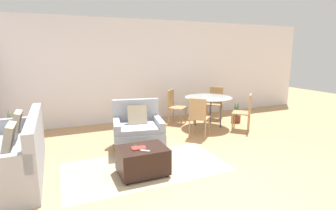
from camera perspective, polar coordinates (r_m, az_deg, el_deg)
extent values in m
plane|color=tan|center=(4.05, 5.88, -16.42)|extent=(20.00, 20.00, 0.00)
cube|color=white|center=(7.20, -9.09, 7.25)|extent=(12.00, 0.06, 2.75)
cube|color=tan|center=(4.52, -4.84, -13.26)|extent=(2.67, 1.45, 0.00)
cube|color=brown|center=(4.11, -2.60, -15.86)|extent=(2.61, 0.05, 0.00)
cube|color=brown|center=(4.31, -3.78, -14.48)|extent=(2.61, 0.05, 0.00)
cube|color=brown|center=(4.52, -4.84, -13.23)|extent=(2.61, 0.05, 0.00)
cube|color=brown|center=(4.73, -5.79, -12.09)|extent=(2.61, 0.05, 0.00)
cube|color=brown|center=(4.94, -6.66, -11.04)|extent=(2.61, 0.05, 0.00)
cube|color=#999EA8|center=(4.72, -31.24, -10.92)|extent=(0.91, 2.08, 0.45)
cube|color=#999EA8|center=(4.53, -27.04, -5.05)|extent=(0.14, 2.08, 0.50)
cube|color=#999EA8|center=(5.55, -30.32, -3.79)|extent=(0.84, 0.12, 0.26)
cube|color=tan|center=(5.00, -30.12, -3.51)|extent=(0.19, 0.40, 0.41)
cube|color=tan|center=(4.21, -31.36, -6.27)|extent=(0.19, 0.40, 0.41)
cube|color=#999EA8|center=(5.20, -6.47, -7.17)|extent=(1.08, 1.03, 0.35)
cube|color=#999EA8|center=(5.10, -6.48, -4.91)|extent=(0.82, 0.87, 0.10)
cube|color=#999EA8|center=(5.44, -7.04, -1.50)|extent=(0.94, 0.28, 0.54)
cube|color=#999EA8|center=(5.09, -11.11, -4.50)|extent=(0.26, 0.82, 0.20)
cube|color=#999EA8|center=(5.18, -2.04, -4.01)|extent=(0.26, 0.82, 0.20)
cylinder|color=brown|center=(4.91, -10.49, -10.98)|extent=(0.05, 0.05, 0.06)
cylinder|color=brown|center=(4.99, -1.42, -10.38)|extent=(0.05, 0.05, 0.06)
cylinder|color=brown|center=(5.58, -10.86, -8.20)|extent=(0.05, 0.05, 0.06)
cylinder|color=brown|center=(5.66, -2.92, -7.73)|extent=(0.05, 0.05, 0.06)
cube|color=tan|center=(5.18, -6.72, -2.15)|extent=(0.41, 0.27, 0.39)
cube|color=black|center=(4.19, -5.57, -11.79)|extent=(0.74, 0.57, 0.40)
cylinder|color=black|center=(4.00, -8.99, -16.54)|extent=(0.04, 0.04, 0.04)
cylinder|color=black|center=(4.18, -0.12, -15.09)|extent=(0.04, 0.04, 0.04)
cylinder|color=black|center=(4.41, -10.58, -13.79)|extent=(0.04, 0.04, 0.04)
cylinder|color=black|center=(4.58, -2.52, -12.63)|extent=(0.04, 0.04, 0.04)
cube|color=#B72D28|center=(4.08, -6.37, -9.30)|extent=(0.23, 0.17, 0.02)
cube|color=#333338|center=(4.15, -7.14, -9.00)|extent=(0.08, 0.15, 0.01)
cube|color=#B7B7BC|center=(3.99, -5.03, -9.85)|extent=(0.14, 0.13, 0.01)
cylinder|color=brown|center=(6.08, -30.37, -6.94)|extent=(0.35, 0.35, 0.27)
cylinder|color=black|center=(6.05, -30.49, -5.83)|extent=(0.32, 0.32, 0.02)
cone|color=#387A42|center=(5.99, -29.88, -3.48)|extent=(0.05, 0.09, 0.47)
cone|color=#387A42|center=(6.00, -30.33, -3.30)|extent=(0.06, 0.06, 0.51)
cone|color=#387A42|center=(6.04, -30.64, -3.33)|extent=(0.07, 0.05, 0.50)
cone|color=#387A42|center=(6.01, -30.87, -3.57)|extent=(0.07, 0.06, 0.47)
cone|color=#387A42|center=(5.99, -31.26, -3.27)|extent=(0.06, 0.12, 0.54)
cone|color=#387A42|center=(5.96, -31.41, -3.21)|extent=(0.06, 0.07, 0.58)
cone|color=#387A42|center=(5.94, -31.04, -3.45)|extent=(0.07, 0.06, 0.53)
cone|color=#387A42|center=(5.92, -30.77, -3.63)|extent=(0.09, 0.05, 0.49)
cone|color=#387A42|center=(5.92, -30.20, -3.32)|extent=(0.06, 0.07, 0.55)
cylinder|color=#99A8AD|center=(6.69, 8.78, 1.65)|extent=(1.20, 1.20, 0.01)
cylinder|color=#59595B|center=(6.45, 8.01, -2.18)|extent=(0.04, 0.04, 0.76)
cylinder|color=#59595B|center=(6.70, 11.42, -1.78)|extent=(0.04, 0.04, 0.76)
cylinder|color=#59595B|center=(6.84, 6.00, -1.34)|extent=(0.04, 0.04, 0.76)
cylinder|color=#59595B|center=(7.08, 9.29, -1.00)|extent=(0.04, 0.04, 0.76)
cube|color=tan|center=(5.97, 6.88, -2.71)|extent=(0.59, 0.59, 0.03)
cube|color=tan|center=(5.73, 6.45, -0.82)|extent=(0.29, 0.29, 0.45)
cylinder|color=tan|center=(6.15, 8.89, -4.50)|extent=(0.03, 0.03, 0.42)
cylinder|color=tan|center=(6.24, 5.66, -4.19)|extent=(0.03, 0.03, 0.42)
cylinder|color=tan|center=(5.82, 8.09, -5.42)|extent=(0.03, 0.03, 0.42)
cylinder|color=tan|center=(5.90, 4.68, -5.08)|extent=(0.03, 0.03, 0.42)
cube|color=tan|center=(6.62, 15.70, -1.64)|extent=(0.59, 0.59, 0.03)
cube|color=tan|center=(6.56, 17.46, 0.28)|extent=(0.29, 0.29, 0.45)
cylinder|color=tan|center=(6.87, 14.27, -3.04)|extent=(0.03, 0.03, 0.42)
cylinder|color=tan|center=(6.52, 13.85, -3.78)|extent=(0.03, 0.03, 0.42)
cylinder|color=tan|center=(6.83, 17.26, -3.27)|extent=(0.03, 0.03, 0.42)
cylinder|color=tan|center=(6.49, 17.00, -4.04)|extent=(0.03, 0.03, 0.42)
cube|color=tan|center=(6.98, 2.05, -0.56)|extent=(0.59, 0.59, 0.03)
cube|color=tan|center=(6.99, 0.60, 1.49)|extent=(0.29, 0.29, 0.45)
cylinder|color=tan|center=(6.80, 2.95, -2.82)|extent=(0.03, 0.03, 0.42)
cylinder|color=tan|center=(7.14, 3.88, -2.15)|extent=(0.03, 0.03, 0.42)
cylinder|color=tan|center=(6.92, 0.13, -2.55)|extent=(0.03, 0.03, 0.42)
cylinder|color=tan|center=(7.25, 1.17, -1.91)|extent=(0.03, 0.03, 0.42)
cube|color=tan|center=(7.54, 10.13, 0.19)|extent=(0.59, 0.59, 0.03)
cube|color=tan|center=(7.69, 10.48, 2.20)|extent=(0.29, 0.29, 0.45)
cylinder|color=tan|center=(7.46, 8.43, -1.66)|extent=(0.03, 0.03, 0.42)
cylinder|color=tan|center=(7.39, 11.15, -1.88)|extent=(0.03, 0.03, 0.42)
cylinder|color=tan|center=(7.80, 9.04, -1.09)|extent=(0.03, 0.03, 0.42)
cylinder|color=tan|center=(7.73, 11.64, -1.30)|extent=(0.03, 0.03, 0.42)
cylinder|color=brown|center=(7.38, 14.56, -2.88)|extent=(0.24, 0.24, 0.21)
cylinder|color=black|center=(7.35, 14.60, -2.16)|extent=(0.22, 0.22, 0.02)
cone|color=#387A42|center=(7.34, 14.94, -0.71)|extent=(0.05, 0.06, 0.36)
cone|color=#387A42|center=(7.34, 14.72, -0.70)|extent=(0.07, 0.07, 0.36)
cone|color=#387A42|center=(7.36, 14.31, -0.63)|extent=(0.10, 0.05, 0.36)
cone|color=#387A42|center=(7.30, 14.47, -0.78)|extent=(0.06, 0.09, 0.35)
cone|color=#387A42|center=(7.27, 14.39, -1.00)|extent=(0.05, 0.08, 0.31)
cone|color=#387A42|center=(7.28, 14.79, -1.15)|extent=(0.07, 0.05, 0.27)
cone|color=#387A42|center=(7.30, 15.01, -0.75)|extent=(0.06, 0.05, 0.36)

